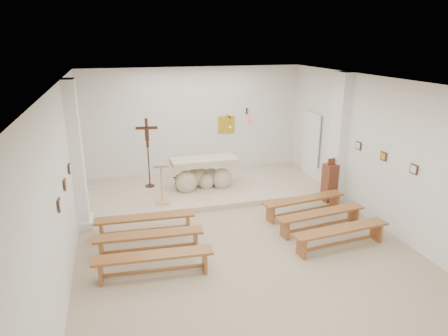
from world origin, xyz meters
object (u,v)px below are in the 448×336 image
object	(u,v)px
bench_left_third	(154,260)
bench_right_second	(321,216)
bench_left_second	(149,238)
altar	(203,175)
bench_right_front	(304,202)
lectern	(162,183)
donation_pedestal	(330,182)
bench_right_third	(341,233)
crucifix_stand	(148,148)
bench_left_front	(145,221)

from	to	relation	value
bench_left_third	bench_right_second	bearing A→B (deg)	16.36
bench_left_second	bench_left_third	bearing A→B (deg)	-86.34
altar	bench_right_front	size ratio (longest dim) A/B	0.83
bench_left_third	lectern	bearing A→B (deg)	83.78
altar	lectern	size ratio (longest dim) A/B	1.68
donation_pedestal	lectern	bearing A→B (deg)	162.77
bench_right_third	bench_left_third	bearing A→B (deg)	174.15
crucifix_stand	donation_pedestal	size ratio (longest dim) A/B	1.65
lectern	altar	bearing A→B (deg)	37.61
bench_left_front	bench_right_front	size ratio (longest dim) A/B	1.00
altar	bench_left_front	xyz separation A→B (m)	(-1.89, -2.29, -0.17)
bench_left_third	bench_right_third	xyz separation A→B (m)	(3.98, 0.00, 0.00)
altar	bench_left_front	size ratio (longest dim) A/B	0.84
bench_right_front	bench_left_third	distance (m)	4.35
bench_right_front	bench_left_third	size ratio (longest dim) A/B	1.00
crucifix_stand	altar	bearing A→B (deg)	-10.87
bench_left_front	bench_right_third	world-z (taller)	same
altar	bench_right_second	xyz separation A→B (m)	(2.09, -3.16, -0.17)
altar	donation_pedestal	bearing A→B (deg)	-27.01
lectern	bench_left_front	distance (m)	1.59
bench_right_front	altar	bearing A→B (deg)	124.65
bench_left_front	bench_right_front	bearing A→B (deg)	3.22
bench_left_second	bench_right_second	bearing A→B (deg)	3.66
bench_right_second	bench_right_third	bearing A→B (deg)	-96.98
bench_right_second	bench_right_front	bearing A→B (deg)	83.02
altar	lectern	distance (m)	1.57
lectern	bench_left_third	xyz separation A→B (m)	(-0.57, -3.19, -0.35)
bench_right_second	donation_pedestal	bearing A→B (deg)	47.62
donation_pedestal	bench_left_front	xyz separation A→B (m)	(-5.09, -0.69, -0.19)
crucifix_stand	bench_left_second	size ratio (longest dim) A/B	0.90
donation_pedestal	bench_left_third	xyz separation A→B (m)	(-5.09, -2.43, -0.19)
bench_right_front	bench_right_third	xyz separation A→B (m)	(0.00, -1.74, 0.00)
lectern	bench_right_third	xyz separation A→B (m)	(3.41, -3.19, -0.35)
crucifix_stand	bench_right_front	world-z (taller)	crucifix_stand
donation_pedestal	bench_left_third	size ratio (longest dim) A/B	0.54
lectern	bench_left_second	bearing A→B (deg)	-98.97
bench_left_second	donation_pedestal	bearing A→B (deg)	20.72
bench_left_third	crucifix_stand	bearing A→B (deg)	89.20
bench_right_third	bench_right_front	bearing A→B (deg)	84.15
bench_right_front	bench_left_front	bearing A→B (deg)	172.21
donation_pedestal	bench_right_third	world-z (taller)	donation_pedestal
crucifix_stand	bench_left_front	bearing A→B (deg)	-90.49
bench_right_second	bench_left_third	world-z (taller)	same
bench_right_second	bench_right_third	size ratio (longest dim) A/B	1.00
bench_left_second	lectern	bearing A→B (deg)	79.73
altar	bench_right_front	xyz separation A→B (m)	(2.09, -2.29, -0.17)
bench_left_front	bench_left_third	size ratio (longest dim) A/B	1.00
bench_right_front	bench_left_second	world-z (taller)	same
altar	bench_left_front	bearing A→B (deg)	-130.05
donation_pedestal	bench_right_front	bearing A→B (deg)	-155.89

